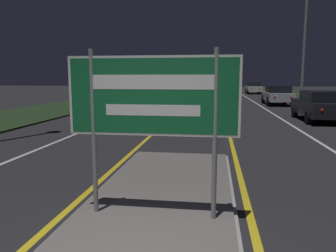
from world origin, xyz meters
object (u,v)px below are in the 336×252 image
highway_sign (152,102)px  car_receding_2 (229,90)px  car_receding_3 (254,88)px  car_approaching_0 (160,100)px  car_receding_0 (321,105)px  car_receding_1 (277,95)px  streetlight_right_near (307,7)px

highway_sign → car_receding_2: size_ratio=0.55×
car_receding_3 → car_approaching_0: 26.37m
car_receding_0 → car_approaching_0: 8.65m
car_receding_3 → car_approaching_0: size_ratio=1.01×
car_receding_1 → car_receding_2: bearing=108.0°
car_receding_0 → car_receding_3: 27.73m
highway_sign → car_receding_0: highway_sign is taller
car_receding_2 → car_approaching_0: car_approaching_0 is taller
car_receding_1 → car_receding_2: car_receding_2 is taller
car_receding_2 → car_receding_3: bearing=67.5°
highway_sign → car_receding_2: 31.48m
car_receding_1 → streetlight_right_near: bearing=-74.2°
highway_sign → car_approaching_0: size_ratio=0.54×
highway_sign → car_approaching_0: highway_sign is taller
car_receding_0 → highway_sign: bearing=-116.0°
car_receding_0 → car_approaching_0: car_approaching_0 is taller
highway_sign → car_receding_3: 40.20m
highway_sign → car_receding_3: size_ratio=0.53×
car_receding_1 → car_receding_3: bearing=89.1°
car_receding_1 → car_receding_3: 18.21m
car_receding_0 → car_receding_2: car_receding_2 is taller
streetlight_right_near → car_approaching_0: bearing=-157.9°
car_receding_1 → car_receding_3: car_receding_3 is taller
car_receding_0 → car_receding_1: (-0.30, 9.53, 0.02)m
highway_sign → car_receding_2: highway_sign is taller
car_receding_0 → car_approaching_0: bearing=162.0°
streetlight_right_near → car_receding_1: size_ratio=2.44×
car_receding_2 → car_receding_3: (3.48, 8.39, 0.01)m
car_receding_2 → car_approaching_0: (-4.73, -16.68, 0.01)m
highway_sign → car_receding_2: bearing=85.6°
highway_sign → car_approaching_0: (-2.35, 14.70, -0.95)m
streetlight_right_near → highway_sign: bearing=-109.6°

